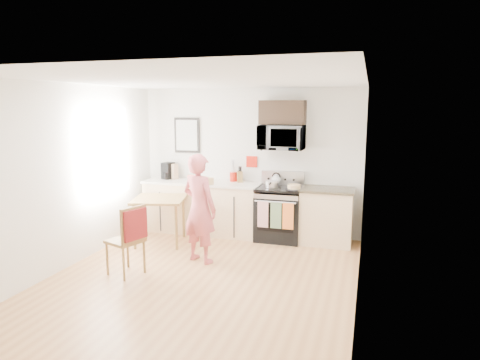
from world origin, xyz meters
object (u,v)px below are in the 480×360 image
(chair, at_px, (131,232))
(cake, at_px, (294,187))
(microwave, at_px, (282,137))
(person, at_px, (199,208))
(dining_table, at_px, (159,203))
(range, at_px, (279,215))

(chair, distance_m, cake, 2.76)
(microwave, xyz_separation_m, person, (-0.90, -1.49, -0.95))
(dining_table, bearing_deg, chair, -77.29)
(dining_table, relative_size, cake, 3.37)
(range, height_order, cake, range)
(dining_table, xyz_separation_m, cake, (2.15, 0.61, 0.28))
(range, bearing_deg, chair, -125.43)
(range, height_order, dining_table, range)
(person, bearing_deg, dining_table, -12.08)
(microwave, xyz_separation_m, cake, (0.27, -0.26, -0.79))
(dining_table, xyz_separation_m, chair, (0.32, -1.42, -0.06))
(microwave, bearing_deg, person, -121.22)
(dining_table, distance_m, cake, 2.26)
(range, relative_size, chair, 1.19)
(range, height_order, microwave, microwave)
(cake, bearing_deg, range, 150.54)
(range, xyz_separation_m, microwave, (-0.00, 0.10, 1.32))
(microwave, xyz_separation_m, chair, (-1.56, -2.30, -1.13))
(range, bearing_deg, cake, -29.46)
(microwave, bearing_deg, chair, -124.18)
(cake, bearing_deg, microwave, 136.51)
(microwave, relative_size, person, 0.47)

